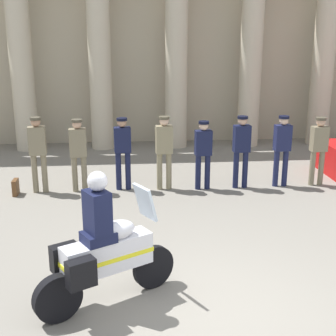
{
  "coord_description": "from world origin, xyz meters",
  "views": [
    {
      "loc": [
        -1.1,
        -5.22,
        3.57
      ],
      "look_at": [
        -0.4,
        2.82,
        1.21
      ],
      "focal_mm": 49.89,
      "sensor_mm": 36.0,
      "label": 1
    }
  ],
  "objects_px": {
    "officer_in_row_0": "(38,149)",
    "officer_in_row_1": "(78,150)",
    "officer_in_row_3": "(164,147)",
    "officer_in_row_4": "(203,150)",
    "officer_in_row_5": "(242,146)",
    "briefcase_on_ground": "(16,187)",
    "officer_in_row_7": "(319,146)",
    "officer_in_row_2": "(123,148)",
    "motorcycle_with_rider": "(102,251)",
    "officer_in_row_6": "(282,145)"
  },
  "relations": [
    {
      "from": "officer_in_row_4",
      "to": "officer_in_row_7",
      "type": "bearing_deg",
      "value": 177.06
    },
    {
      "from": "officer_in_row_2",
      "to": "officer_in_row_6",
      "type": "relative_size",
      "value": 1.0
    },
    {
      "from": "officer_in_row_2",
      "to": "officer_in_row_6",
      "type": "distance_m",
      "value": 3.75
    },
    {
      "from": "officer_in_row_2",
      "to": "officer_in_row_6",
      "type": "height_order",
      "value": "officer_in_row_6"
    },
    {
      "from": "officer_in_row_2",
      "to": "motorcycle_with_rider",
      "type": "height_order",
      "value": "motorcycle_with_rider"
    },
    {
      "from": "officer_in_row_3",
      "to": "motorcycle_with_rider",
      "type": "bearing_deg",
      "value": 71.66
    },
    {
      "from": "officer_in_row_2",
      "to": "officer_in_row_3",
      "type": "relative_size",
      "value": 0.98
    },
    {
      "from": "officer_in_row_2",
      "to": "officer_in_row_7",
      "type": "relative_size",
      "value": 1.03
    },
    {
      "from": "briefcase_on_ground",
      "to": "motorcycle_with_rider",
      "type": "bearing_deg",
      "value": -64.71
    },
    {
      "from": "officer_in_row_3",
      "to": "officer_in_row_1",
      "type": "bearing_deg",
      "value": -4.8
    },
    {
      "from": "officer_in_row_2",
      "to": "officer_in_row_5",
      "type": "distance_m",
      "value": 2.77
    },
    {
      "from": "officer_in_row_3",
      "to": "officer_in_row_4",
      "type": "relative_size",
      "value": 1.07
    },
    {
      "from": "officer_in_row_3",
      "to": "motorcycle_with_rider",
      "type": "xyz_separation_m",
      "value": [
        -1.2,
        -4.79,
        -0.23
      ]
    },
    {
      "from": "officer_in_row_5",
      "to": "officer_in_row_6",
      "type": "xyz_separation_m",
      "value": [
        0.98,
        0.04,
        -0.01
      ]
    },
    {
      "from": "officer_in_row_4",
      "to": "officer_in_row_6",
      "type": "relative_size",
      "value": 0.95
    },
    {
      "from": "officer_in_row_1",
      "to": "officer_in_row_5",
      "type": "distance_m",
      "value": 3.77
    },
    {
      "from": "motorcycle_with_rider",
      "to": "officer_in_row_1",
      "type": "bearing_deg",
      "value": 69.38
    },
    {
      "from": "motorcycle_with_rider",
      "to": "briefcase_on_ground",
      "type": "bearing_deg",
      "value": 85.59
    },
    {
      "from": "officer_in_row_0",
      "to": "officer_in_row_2",
      "type": "height_order",
      "value": "officer_in_row_0"
    },
    {
      "from": "briefcase_on_ground",
      "to": "officer_in_row_1",
      "type": "bearing_deg",
      "value": 4.97
    },
    {
      "from": "officer_in_row_0",
      "to": "officer_in_row_5",
      "type": "height_order",
      "value": "officer_in_row_0"
    },
    {
      "from": "motorcycle_with_rider",
      "to": "officer_in_row_6",
      "type": "bearing_deg",
      "value": 20.47
    },
    {
      "from": "officer_in_row_4",
      "to": "officer_in_row_5",
      "type": "height_order",
      "value": "officer_in_row_5"
    },
    {
      "from": "officer_in_row_2",
      "to": "officer_in_row_7",
      "type": "xyz_separation_m",
      "value": [
        4.64,
        -0.07,
        -0.03
      ]
    },
    {
      "from": "officer_in_row_7",
      "to": "motorcycle_with_rider",
      "type": "relative_size",
      "value": 0.87
    },
    {
      "from": "officer_in_row_2",
      "to": "officer_in_row_7",
      "type": "bearing_deg",
      "value": 174.83
    },
    {
      "from": "officer_in_row_7",
      "to": "officer_in_row_2",
      "type": "bearing_deg",
      "value": -5.17
    },
    {
      "from": "officer_in_row_3",
      "to": "officer_in_row_7",
      "type": "bearing_deg",
      "value": 175.66
    },
    {
      "from": "officer_in_row_4",
      "to": "officer_in_row_7",
      "type": "xyz_separation_m",
      "value": [
        2.79,
        0.07,
        0.02
      ]
    },
    {
      "from": "officer_in_row_1",
      "to": "officer_in_row_2",
      "type": "height_order",
      "value": "officer_in_row_2"
    },
    {
      "from": "officer_in_row_6",
      "to": "officer_in_row_1",
      "type": "bearing_deg",
      "value": -4.56
    },
    {
      "from": "officer_in_row_5",
      "to": "motorcycle_with_rider",
      "type": "height_order",
      "value": "motorcycle_with_rider"
    },
    {
      "from": "officer_in_row_5",
      "to": "briefcase_on_ground",
      "type": "distance_m",
      "value": 5.28
    },
    {
      "from": "officer_in_row_6",
      "to": "briefcase_on_ground",
      "type": "relative_size",
      "value": 4.74
    },
    {
      "from": "officer_in_row_1",
      "to": "officer_in_row_4",
      "type": "xyz_separation_m",
      "value": [
        2.87,
        -0.09,
        -0.04
      ]
    },
    {
      "from": "officer_in_row_1",
      "to": "officer_in_row_7",
      "type": "relative_size",
      "value": 1.02
    },
    {
      "from": "officer_in_row_5",
      "to": "briefcase_on_ground",
      "type": "bearing_deg",
      "value": -3.59
    },
    {
      "from": "officer_in_row_0",
      "to": "officer_in_row_3",
      "type": "height_order",
      "value": "officer_in_row_0"
    },
    {
      "from": "motorcycle_with_rider",
      "to": "officer_in_row_0",
      "type": "bearing_deg",
      "value": 79.48
    },
    {
      "from": "officer_in_row_5",
      "to": "officer_in_row_6",
      "type": "height_order",
      "value": "officer_in_row_5"
    },
    {
      "from": "officer_in_row_3",
      "to": "motorcycle_with_rider",
      "type": "relative_size",
      "value": 0.91
    },
    {
      "from": "officer_in_row_1",
      "to": "officer_in_row_2",
      "type": "bearing_deg",
      "value": 178.61
    },
    {
      "from": "officer_in_row_3",
      "to": "officer_in_row_5",
      "type": "height_order",
      "value": "officer_in_row_3"
    },
    {
      "from": "officer_in_row_0",
      "to": "motorcycle_with_rider",
      "type": "xyz_separation_m",
      "value": [
        1.67,
        -4.81,
        -0.24
      ]
    },
    {
      "from": "officer_in_row_3",
      "to": "officer_in_row_4",
      "type": "height_order",
      "value": "officer_in_row_3"
    },
    {
      "from": "officer_in_row_4",
      "to": "motorcycle_with_rider",
      "type": "xyz_separation_m",
      "value": [
        -2.1,
        -4.72,
        -0.16
      ]
    },
    {
      "from": "officer_in_row_0",
      "to": "officer_in_row_5",
      "type": "bearing_deg",
      "value": 174.89
    },
    {
      "from": "briefcase_on_ground",
      "to": "officer_in_row_0",
      "type": "bearing_deg",
      "value": 13.71
    },
    {
      "from": "officer_in_row_0",
      "to": "officer_in_row_1",
      "type": "xyz_separation_m",
      "value": [
        0.9,
        -0.01,
        -0.04
      ]
    },
    {
      "from": "officer_in_row_0",
      "to": "officer_in_row_1",
      "type": "distance_m",
      "value": 0.91
    }
  ]
}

